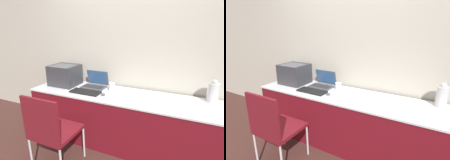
# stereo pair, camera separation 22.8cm
# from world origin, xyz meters

# --- Properties ---
(ground_plane) EXTENTS (14.00, 14.00, 0.00)m
(ground_plane) POSITION_xyz_m (0.00, 0.00, 0.00)
(ground_plane) COLOR #472823
(wall_back) EXTENTS (8.00, 0.05, 2.60)m
(wall_back) POSITION_xyz_m (0.00, 0.71, 1.30)
(wall_back) COLOR #B7B2A3
(wall_back) RESTS_ON ground_plane
(table) EXTENTS (2.60, 0.66, 0.73)m
(table) POSITION_xyz_m (0.00, 0.32, 0.37)
(table) COLOR maroon
(table) RESTS_ON ground_plane
(printer) EXTENTS (0.41, 0.37, 0.31)m
(printer) POSITION_xyz_m (-0.95, 0.38, 0.90)
(printer) COLOR #333338
(printer) RESTS_ON table
(laptop_left) EXTENTS (0.35, 0.27, 0.23)m
(laptop_left) POSITION_xyz_m (-0.47, 0.47, 0.79)
(laptop_left) COLOR #4C4C51
(laptop_left) RESTS_ON table
(external_keyboard) EXTENTS (0.43, 0.17, 0.02)m
(external_keyboard) POSITION_xyz_m (-0.48, 0.19, 0.74)
(external_keyboard) COLOR black
(external_keyboard) RESTS_ON table
(coffee_cup) EXTENTS (0.09, 0.09, 0.11)m
(coffee_cup) POSITION_xyz_m (-0.18, 0.42, 0.79)
(coffee_cup) COLOR white
(coffee_cup) RESTS_ON table
(mouse) EXTENTS (0.06, 0.05, 0.03)m
(mouse) POSITION_xyz_m (-0.20, 0.19, 0.75)
(mouse) COLOR #4C4C51
(mouse) RESTS_ON table
(metal_pitcher) EXTENTS (0.12, 0.12, 0.28)m
(metal_pitcher) POSITION_xyz_m (1.09, 0.53, 0.86)
(metal_pitcher) COLOR silver
(metal_pitcher) RESTS_ON table
(chair) EXTENTS (0.46, 0.47, 0.93)m
(chair) POSITION_xyz_m (-0.53, -0.45, 0.53)
(chair) COLOR maroon
(chair) RESTS_ON ground_plane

